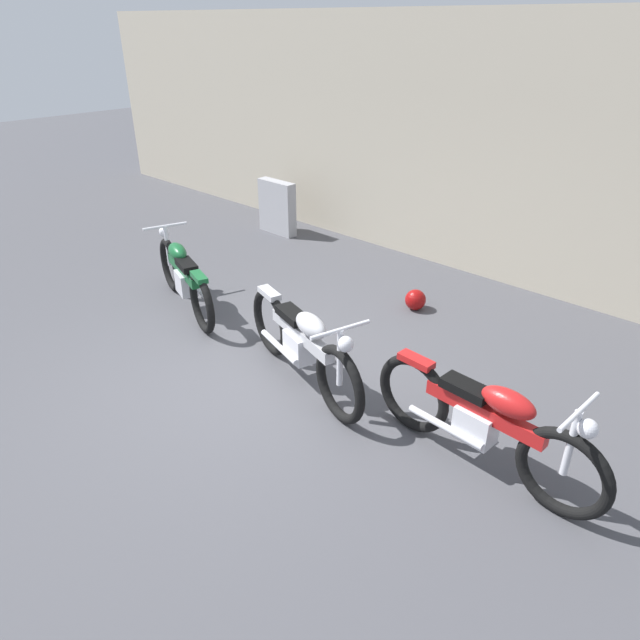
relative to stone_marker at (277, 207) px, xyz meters
name	(u,v)px	position (x,y,z in m)	size (l,w,h in m)	color
ground_plane	(249,379)	(3.22, -3.49, -0.47)	(40.00, 40.00, 0.00)	#47474C
building_wall	(473,149)	(3.22, 0.87, 1.32)	(18.00, 0.30, 3.59)	#B2A893
stone_marker	(277,207)	(0.00, 0.00, 0.00)	(0.77, 0.20, 0.94)	#9E9EA3
helmet	(415,300)	(3.58, -0.88, -0.33)	(0.28, 0.28, 0.28)	maroon
motorcycle_silver	(302,344)	(3.70, -3.14, 0.01)	(2.16, 0.86, 1.00)	black
motorcycle_green	(184,276)	(1.33, -2.93, -0.01)	(2.07, 0.89, 0.96)	black
motorcycle_red	(484,422)	(5.70, -3.03, 0.01)	(2.20, 0.61, 0.99)	black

